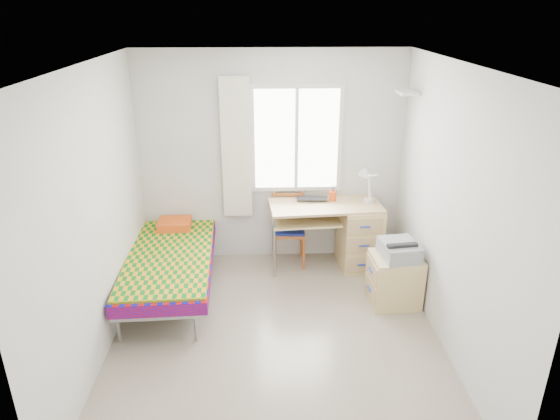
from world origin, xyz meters
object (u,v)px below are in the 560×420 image
object	(u,v)px
desk	(353,233)
chair	(289,224)
printer	(399,250)
bed	(171,257)
cabinet	(394,280)

from	to	relation	value
desk	chair	size ratio (longest dim) A/B	1.51
printer	bed	bearing A→B (deg)	164.33
bed	cabinet	world-z (taller)	bed
desk	chair	world-z (taller)	chair
cabinet	printer	bearing A→B (deg)	-53.24
desk	cabinet	bearing A→B (deg)	-74.76
desk	printer	distance (m)	0.95
chair	cabinet	distance (m)	1.49
cabinet	chair	bearing A→B (deg)	134.25
bed	cabinet	size ratio (longest dim) A/B	3.60
printer	desk	bearing A→B (deg)	103.00
chair	desk	bearing A→B (deg)	-7.36
cabinet	printer	distance (m)	0.37
bed	printer	bearing A→B (deg)	-11.02
bed	printer	distance (m)	2.51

